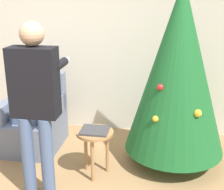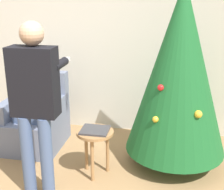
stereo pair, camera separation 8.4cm
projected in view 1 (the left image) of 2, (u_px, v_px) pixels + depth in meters
name	position (u px, v px, depth m)	size (l,w,h in m)	color
wall_back	(88.00, 33.00, 4.16)	(8.00, 0.06, 2.70)	beige
christmas_tree	(178.00, 69.00, 3.28)	(1.09, 1.09, 2.01)	brown
armchair	(34.00, 122.00, 3.90)	(0.67, 0.76, 0.90)	slate
person_seated	(31.00, 97.00, 3.77)	(0.36, 0.46, 1.22)	#475B84
person_standing	(35.00, 97.00, 2.78)	(0.44, 0.57, 1.64)	#475B84
side_stool	(95.00, 139.00, 3.24)	(0.39, 0.39, 0.50)	#A37547
laptop	(95.00, 130.00, 3.21)	(0.29, 0.26, 0.02)	#38383D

